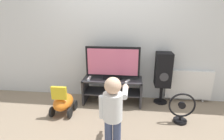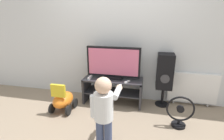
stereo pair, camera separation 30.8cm
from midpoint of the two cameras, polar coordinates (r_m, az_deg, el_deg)
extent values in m
plane|color=gray|center=(3.28, 2.25, -12.17)|extent=(16.00, 16.00, 0.00)
cube|color=silver|center=(3.36, 4.13, 12.02)|extent=(10.00, 0.06, 2.60)
cube|color=#2D2D33|center=(3.27, 3.03, -3.10)|extent=(1.09, 0.43, 0.03)
cube|color=#2D2D33|center=(3.36, 2.96, -7.13)|extent=(1.05, 0.39, 0.02)
cube|color=#2D2D33|center=(3.47, -5.73, -5.93)|extent=(0.04, 0.43, 0.49)
cube|color=#2D2D33|center=(3.32, 12.10, -7.43)|extent=(0.04, 0.43, 0.49)
cube|color=black|center=(3.27, 3.10, -2.39)|extent=(0.35, 0.20, 0.04)
cube|color=black|center=(3.18, 3.19, 2.65)|extent=(0.99, 0.05, 0.56)
cube|color=#D8668C|center=(3.16, 3.11, 2.52)|extent=(0.92, 0.01, 0.49)
cube|color=white|center=(3.26, -4.58, -2.51)|extent=(0.04, 0.17, 0.04)
cube|color=#3F8CE5|center=(3.18, -5.03, -3.03)|extent=(0.02, 0.00, 0.01)
cube|color=white|center=(3.10, 7.80, -3.87)|extent=(0.09, 0.13, 0.02)
cylinder|color=#337FD8|center=(3.10, 7.81, -3.65)|extent=(0.01, 0.01, 0.00)
cylinder|color=#3F4C72|center=(2.38, -0.06, -19.50)|extent=(0.10, 0.10, 0.39)
cylinder|color=#3F4C72|center=(2.36, 2.66, -19.83)|extent=(0.10, 0.10, 0.39)
cylinder|color=white|center=(2.17, 1.36, -11.90)|extent=(0.24, 0.24, 0.35)
sphere|color=beige|center=(2.04, 1.42, -5.15)|extent=(0.20, 0.20, 0.20)
cylinder|color=white|center=(2.20, -2.25, -11.83)|extent=(0.07, 0.07, 0.29)
cylinder|color=white|center=(2.22, 5.68, -7.40)|extent=(0.07, 0.29, 0.07)
sphere|color=beige|center=(2.35, 6.13, -5.89)|extent=(0.09, 0.09, 0.09)
cube|color=white|center=(2.39, 6.24, -5.52)|extent=(0.03, 0.13, 0.02)
cylinder|color=black|center=(3.54, 18.40, -10.55)|extent=(0.25, 0.25, 0.02)
cylinder|color=black|center=(3.46, 18.66, -8.13)|extent=(0.05, 0.05, 0.35)
cube|color=black|center=(3.29, 19.50, -0.40)|extent=(0.28, 0.29, 0.63)
cylinder|color=#38383D|center=(3.18, 19.61, -2.84)|extent=(0.16, 0.01, 0.16)
cylinder|color=black|center=(3.02, 23.69, -16.18)|extent=(0.21, 0.21, 0.04)
cylinder|color=black|center=(3.00, 23.82, -15.33)|extent=(0.04, 0.04, 0.07)
torus|color=black|center=(2.89, 24.38, -11.58)|extent=(0.41, 0.03, 0.41)
cylinder|color=black|center=(2.89, 24.38, -11.58)|extent=(0.11, 0.05, 0.11)
ellipsoid|color=orange|center=(3.18, -12.98, -9.44)|extent=(0.31, 0.48, 0.24)
cube|color=yellow|center=(2.98, -14.36, -6.64)|extent=(0.25, 0.05, 0.22)
cylinder|color=black|center=(3.40, -14.29, -9.92)|extent=(0.04, 0.17, 0.17)
cylinder|color=black|center=(3.28, -9.37, -10.65)|extent=(0.04, 0.17, 0.17)
cylinder|color=black|center=(3.20, -16.41, -11.99)|extent=(0.04, 0.17, 0.17)
cylinder|color=black|center=(3.07, -11.21, -12.88)|extent=(0.04, 0.17, 0.17)
cube|color=white|center=(3.61, 27.03, -5.26)|extent=(0.86, 0.08, 0.56)
cube|color=silver|center=(3.67, 21.74, -9.51)|extent=(0.03, 0.05, 0.06)
cube|color=silver|center=(3.82, 30.80, -9.73)|extent=(0.03, 0.05, 0.06)
camera|label=1|loc=(0.15, -87.17, 0.91)|focal=28.00mm
camera|label=2|loc=(0.15, 92.83, -0.91)|focal=28.00mm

